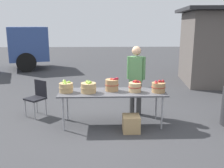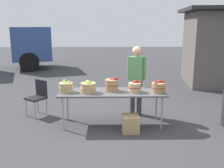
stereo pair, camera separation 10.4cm
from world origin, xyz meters
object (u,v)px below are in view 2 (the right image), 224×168
Objects in this scene: apple_basket_green_0 at (66,87)px; folding_chair at (38,95)px; market_table at (112,93)px; produce_crate at (131,124)px; apple_basket_red_2 at (158,87)px; apple_basket_red_1 at (135,87)px; apple_basket_red_0 at (112,85)px; vendor_adult at (136,75)px; apple_basket_green_1 at (88,87)px.

apple_basket_green_0 is 1.08m from folding_chair.
market_table is 6.60× the size of produce_crate.
apple_basket_green_0 reaches higher than produce_crate.
apple_basket_red_2 reaches higher than folding_chair.
market_table is at bearing 177.35° from apple_basket_red_1.
apple_basket_green_0 is at bearing 163.62° from produce_crate.
apple_basket_red_2 reaches higher than produce_crate.
apple_basket_red_0 is (0.99, 0.09, 0.03)m from apple_basket_green_0.
market_table is 0.77m from produce_crate.
apple_basket_green_0 is at bearing -179.43° from market_table.
apple_basket_green_1 is at bearing 47.09° from vendor_adult.
apple_basket_green_0 is 1.08× the size of apple_basket_red_1.
market_table is 0.54m from apple_basket_green_1.
apple_basket_red_0 is at bearing 5.14° from apple_basket_green_0.
folding_chair is (-1.27, 0.69, -0.36)m from apple_basket_green_1.
apple_basket_red_2 is 0.18× the size of vendor_adult.
apple_basket_green_1 is at bearing 158.26° from produce_crate.
apple_basket_red_2 reaches higher than apple_basket_green_0.
vendor_adult reaches higher than produce_crate.
folding_chair is at bearing 160.42° from market_table.
apple_basket_red_1 is (1.00, 0.04, -0.01)m from apple_basket_green_1.
apple_basket_red_2 is at bearing -8.99° from apple_basket_red_0.
apple_basket_red_0 is at bearing 19.61° from folding_chair.
vendor_adult is 1.35m from produce_crate.
vendor_adult is at bearing 43.81° from apple_basket_red_0.
apple_basket_red_0 is (-0.01, 0.08, 0.18)m from market_table.
apple_basket_red_0 is at bearing 94.93° from market_table.
apple_basket_red_1 is 0.17× the size of vendor_adult.
apple_basket_green_0 is at bearing 178.04° from apple_basket_red_2.
apple_basket_red_0 reaches higher than produce_crate.
apple_basket_red_0 reaches higher than apple_basket_red_1.
apple_basket_green_1 is 0.98× the size of produce_crate.
apple_basket_red_1 is at bearing 2.05° from apple_basket_green_1.
folding_chair reaches higher than produce_crate.
apple_basket_red_2 is at bearing -0.74° from apple_basket_green_1.
apple_basket_green_1 is at bearing -177.95° from apple_basket_red_1.
produce_crate is at bearing -106.45° from apple_basket_red_1.
apple_basket_red_2 is at bearing 132.66° from vendor_adult.
apple_basket_red_2 is (0.50, -0.05, 0.00)m from apple_basket_red_1.
apple_basket_red_0 is at bearing 171.01° from apple_basket_red_2.
apple_basket_green_1 is (-0.51, -0.06, 0.16)m from market_table.
apple_basket_red_1 is at bearing 95.58° from vendor_adult.
apple_basket_green_0 is 1.58m from produce_crate.
apple_basket_green_1 is at bearing 8.38° from folding_chair.
market_table is 7.38× the size of apple_basket_green_0.
apple_basket_red_1 is (1.48, -0.01, 0.00)m from apple_basket_green_0.
produce_crate is (-0.61, -0.33, -0.69)m from apple_basket_red_2.
apple_basket_green_0 is at bearing -174.86° from apple_basket_red_0.
apple_basket_red_2 is at bearing 22.53° from folding_chair.
apple_basket_green_1 is 1.18× the size of apple_basket_red_1.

